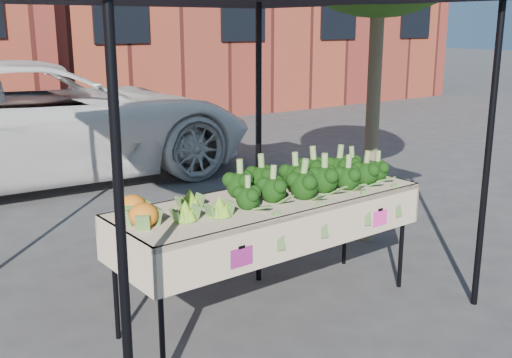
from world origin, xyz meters
name	(u,v)px	position (x,y,z in m)	size (l,w,h in m)	color
ground	(282,304)	(0.00, 0.00, 0.00)	(90.00, 90.00, 0.00)	#353538
table	(272,255)	(-0.13, -0.03, 0.45)	(2.43, 0.88, 0.90)	beige
canopy	(217,125)	(-0.22, 0.57, 1.37)	(3.16, 3.16, 2.74)	black
broccoli_heap	(307,173)	(0.23, -0.01, 1.03)	(1.53, 0.56, 0.25)	black
romanesco_cluster	(194,200)	(-0.79, -0.05, 1.00)	(0.42, 0.46, 0.19)	#88BB2E
cauliflower_pair	(138,208)	(-1.16, 0.03, 0.99)	(0.22, 0.42, 0.17)	orange
street_tree	(376,47)	(1.62, 0.66, 1.92)	(1.95, 1.95, 3.85)	#1E4C14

